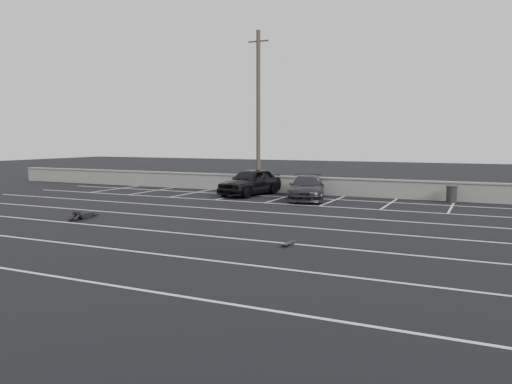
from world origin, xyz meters
The scene contains 9 objects.
ground centered at (0.00, 0.00, 0.00)m, with size 120.00×120.00×0.00m, color black.
seawall centered at (0.00, 14.00, 0.55)m, with size 50.00×0.45×1.06m.
stall_lines centered at (-0.08, 4.41, 0.00)m, with size 36.00×20.05×0.01m.
car_left centered at (-4.25, 12.00, 0.80)m, with size 1.89×4.70×1.60m, color black.
car_right centered at (-0.45, 11.21, 0.66)m, with size 1.86×4.57×1.33m, color #27252C.
utility_pole centered at (-4.30, 13.20, 4.98)m, with size 1.31×0.26×9.83m.
trash_bin centered at (6.86, 13.26, 0.45)m, with size 0.65×0.65×0.89m.
person centered at (-6.88, 1.29, 0.21)m, with size 1.33×2.26×0.42m, color black, non-canonical shape.
skateboard centered at (2.96, -0.26, 0.06)m, with size 0.23×0.69×0.08m.
Camera 1 is at (8.58, -14.66, 3.33)m, focal length 35.00 mm.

